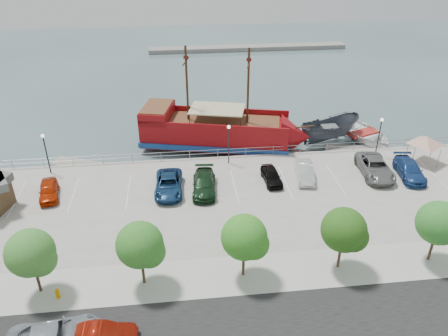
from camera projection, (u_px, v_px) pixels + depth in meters
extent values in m
plane|color=#3D5255|center=(237.00, 206.00, 40.48)|extent=(160.00, 160.00, 0.00)
cube|color=#B9B7AF|center=(257.00, 273.00, 31.35)|extent=(100.00, 4.00, 0.05)
cylinder|color=gray|center=(227.00, 149.00, 46.25)|extent=(50.00, 0.06, 0.06)
cylinder|color=gray|center=(227.00, 152.00, 46.45)|extent=(50.00, 0.06, 0.06)
cube|color=gray|center=(248.00, 48.00, 88.73)|extent=(40.00, 3.00, 0.80)
cube|color=maroon|center=(215.00, 132.00, 49.90)|extent=(17.19, 8.92, 2.67)
cube|color=navy|center=(216.00, 139.00, 50.33)|extent=(17.57, 9.30, 0.62)
cone|color=maroon|center=(295.00, 137.00, 48.90)|extent=(4.37, 5.58, 4.93)
cube|color=maroon|center=(157.00, 113.00, 49.61)|extent=(4.22, 5.73, 1.44)
cube|color=brown|center=(157.00, 106.00, 49.23)|extent=(3.92, 5.28, 0.12)
cube|color=brown|center=(220.00, 121.00, 49.15)|extent=(14.05, 7.59, 0.15)
cube|color=maroon|center=(218.00, 110.00, 51.18)|extent=(16.02, 4.13, 0.72)
cube|color=maroon|center=(212.00, 128.00, 46.93)|extent=(16.02, 4.13, 0.72)
cylinder|color=#382111|center=(248.00, 87.00, 46.75)|extent=(0.30, 0.30, 8.43)
cylinder|color=#382111|center=(187.00, 85.00, 47.49)|extent=(0.30, 0.30, 8.43)
cylinder|color=#382111|center=(249.00, 63.00, 45.48)|extent=(0.88, 3.03, 0.14)
cylinder|color=#382111|center=(186.00, 61.00, 46.21)|extent=(0.88, 3.03, 0.14)
cube|color=beige|center=(217.00, 109.00, 48.45)|extent=(6.72, 5.22, 0.12)
cylinder|color=#382111|center=(303.00, 127.00, 48.21)|extent=(2.52, 0.77, 0.61)
imported|color=#414650|center=(329.00, 132.00, 51.06)|extent=(8.31, 5.09, 3.02)
imported|color=white|center=(363.00, 135.00, 51.96)|extent=(8.12, 9.45, 1.65)
cube|color=gray|center=(83.00, 165.00, 46.80)|extent=(6.88, 4.16, 0.38)
cube|color=slate|center=(292.00, 154.00, 49.07)|extent=(6.96, 4.31, 0.38)
cube|color=slate|center=(355.00, 150.00, 49.80)|extent=(7.04, 3.58, 0.39)
cylinder|color=slate|center=(408.00, 147.00, 46.58)|extent=(0.08, 0.08, 2.08)
cylinder|color=slate|center=(432.00, 148.00, 46.28)|extent=(0.08, 0.08, 2.08)
cylinder|color=slate|center=(413.00, 157.00, 44.47)|extent=(0.08, 0.08, 2.08)
cylinder|color=slate|center=(439.00, 159.00, 44.16)|extent=(0.08, 0.08, 2.08)
pyramid|color=silver|center=(427.00, 137.00, 44.46)|extent=(4.86, 4.86, 0.85)
imported|color=maroon|center=(102.00, 336.00, 25.80)|extent=(4.14, 1.45, 1.36)
cylinder|color=#EE9D00|center=(58.00, 294.00, 29.15)|extent=(0.27, 0.27, 0.67)
sphere|color=#EE9D00|center=(57.00, 291.00, 28.98)|extent=(0.29, 0.29, 0.29)
cylinder|color=black|center=(47.00, 155.00, 42.82)|extent=(0.12, 0.12, 4.00)
sphere|color=#FFF2CC|center=(43.00, 136.00, 41.78)|extent=(0.36, 0.36, 0.36)
cylinder|color=black|center=(229.00, 146.00, 44.61)|extent=(0.12, 0.12, 4.00)
sphere|color=#FFF2CC|center=(229.00, 127.00, 43.56)|extent=(0.36, 0.36, 0.36)
cylinder|color=black|center=(378.00, 138.00, 46.19)|extent=(0.12, 0.12, 4.00)
sphere|color=#FFF2CC|center=(382.00, 120.00, 45.15)|extent=(0.36, 0.36, 0.36)
cylinder|color=#473321|center=(38.00, 279.00, 29.33)|extent=(0.20, 0.20, 2.20)
sphere|color=#377029|center=(30.00, 253.00, 28.19)|extent=(3.20, 3.20, 3.20)
sphere|color=#377029|center=(40.00, 260.00, 28.19)|extent=(2.20, 2.20, 2.20)
cylinder|color=#473321|center=(143.00, 271.00, 30.02)|extent=(0.20, 0.20, 2.20)
sphere|color=#2E6C22|center=(140.00, 245.00, 28.88)|extent=(3.20, 3.20, 3.20)
sphere|color=#2E6C22|center=(149.00, 252.00, 28.88)|extent=(2.20, 2.20, 2.20)
cylinder|color=#473321|center=(243.00, 263.00, 30.72)|extent=(0.20, 0.20, 2.20)
sphere|color=#2F751F|center=(244.00, 237.00, 29.58)|extent=(3.20, 3.20, 3.20)
sphere|color=#2F751F|center=(253.00, 244.00, 29.57)|extent=(2.20, 2.20, 2.20)
cylinder|color=#473321|center=(339.00, 255.00, 31.41)|extent=(0.20, 0.20, 2.20)
sphere|color=#255215|center=(344.00, 230.00, 30.27)|extent=(3.20, 3.20, 3.20)
sphere|color=#255215|center=(353.00, 236.00, 30.27)|extent=(2.20, 2.20, 2.20)
cylinder|color=#473321|center=(431.00, 248.00, 32.10)|extent=(0.20, 0.20, 2.20)
sphere|color=#2C6E26|center=(439.00, 223.00, 30.96)|extent=(3.20, 3.20, 3.20)
sphere|color=#2C6E26|center=(448.00, 229.00, 30.96)|extent=(2.20, 2.20, 2.20)
imported|color=#AE2503|center=(49.00, 190.00, 39.69)|extent=(2.36, 4.28, 1.38)
imported|color=navy|center=(169.00, 184.00, 40.48)|extent=(2.66, 5.46, 1.49)
imported|color=black|center=(204.00, 184.00, 40.54)|extent=(2.56, 5.37, 1.51)
imported|color=black|center=(272.00, 176.00, 42.02)|extent=(1.76, 3.95, 1.32)
imported|color=silver|center=(305.00, 171.00, 42.59)|extent=(2.18, 4.61, 1.46)
imported|color=slate|center=(375.00, 167.00, 43.12)|extent=(3.18, 6.07, 1.63)
imported|color=navy|center=(410.00, 170.00, 42.83)|extent=(2.73, 5.38, 1.50)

